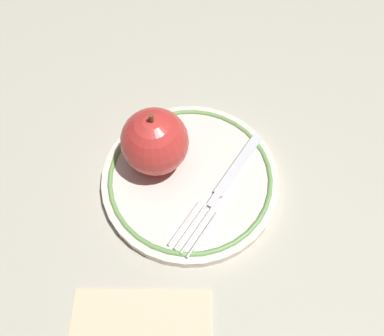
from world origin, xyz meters
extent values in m
plane|color=#B5B09C|center=(0.00, 0.00, 0.00)|extent=(2.00, 2.00, 0.00)
cylinder|color=silver|center=(0.00, 0.00, 0.01)|extent=(0.21, 0.21, 0.02)
torus|color=#6CA054|center=(0.00, 0.00, 0.02)|extent=(0.20, 0.20, 0.01)
sphere|color=red|center=(0.04, -0.01, 0.06)|extent=(0.08, 0.08, 0.08)
cylinder|color=brown|center=(0.04, -0.01, 0.10)|extent=(0.00, 0.00, 0.01)
cube|color=silver|center=(-0.05, -0.03, 0.02)|extent=(0.04, 0.10, 0.00)
cube|color=silver|center=(-0.03, 0.03, 0.02)|extent=(0.01, 0.02, 0.00)
cube|color=silver|center=(-0.01, 0.06, 0.02)|extent=(0.02, 0.06, 0.00)
cube|color=silver|center=(-0.02, 0.06, 0.02)|extent=(0.02, 0.06, 0.00)
cube|color=silver|center=(-0.03, 0.07, 0.02)|extent=(0.02, 0.06, 0.00)
cube|color=silver|center=(-0.03, 0.07, 0.02)|extent=(0.02, 0.06, 0.00)
camera|label=1|loc=(-0.06, 0.20, 0.41)|focal=35.00mm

